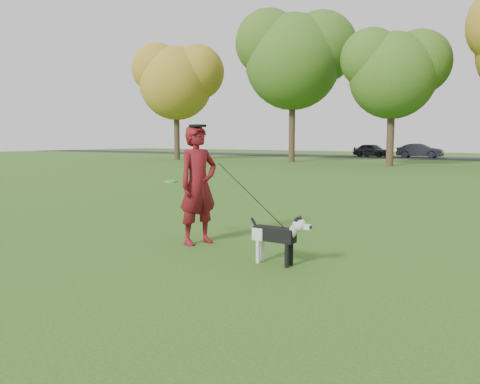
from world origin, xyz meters
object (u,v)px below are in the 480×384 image
Objects in this scene: dog at (279,234)px; car_mid at (420,151)px; car_left at (372,150)px; man at (198,185)px.

dog is 0.24× the size of car_mid.
car_left reaches higher than dog.
man is 0.53× the size of car_left.
car_left is (-11.09, 40.27, 0.22)m from dog.
dog is 41.77m from car_left.
dog is at bearing -87.65° from man.
man is 0.50× the size of car_mid.
car_left is 4.51m from car_mid.
car_mid is (4.51, 0.00, 0.02)m from car_left.
car_left is (-9.28, 39.80, -0.34)m from man.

